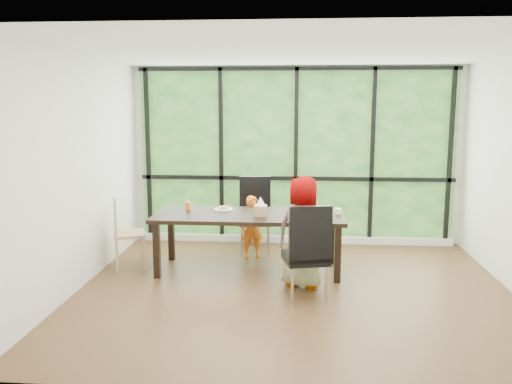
{
  "coord_description": "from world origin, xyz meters",
  "views": [
    {
      "loc": [
        0.02,
        -5.92,
        2.15
      ],
      "look_at": [
        -0.49,
        0.59,
        1.05
      ],
      "focal_mm": 37.31,
      "sensor_mm": 36.0,
      "label": 1
    }
  ],
  "objects_px": {
    "chair_end_beech": "(129,234)",
    "chair_interior_leather": "(306,251)",
    "chair_window_leather": "(255,215)",
    "child_older": "(305,232)",
    "dining_table": "(249,242)",
    "white_mug": "(338,211)",
    "green_cup": "(330,215)",
    "orange_cup": "(188,206)",
    "tissue_box": "(261,211)",
    "child_toddler": "(253,227)",
    "plate_near": "(298,218)",
    "plate_far": "(224,209)"
  },
  "relations": [
    {
      "from": "chair_interior_leather",
      "to": "child_older",
      "type": "height_order",
      "value": "child_older"
    },
    {
      "from": "orange_cup",
      "to": "green_cup",
      "type": "distance_m",
      "value": 1.9
    },
    {
      "from": "chair_window_leather",
      "to": "child_toddler",
      "type": "height_order",
      "value": "chair_window_leather"
    },
    {
      "from": "child_toddler",
      "to": "plate_near",
      "type": "relative_size",
      "value": 3.68
    },
    {
      "from": "chair_window_leather",
      "to": "orange_cup",
      "type": "relative_size",
      "value": 10.24
    },
    {
      "from": "child_older",
      "to": "orange_cup",
      "type": "distance_m",
      "value": 1.71
    },
    {
      "from": "chair_window_leather",
      "to": "chair_end_beech",
      "type": "height_order",
      "value": "chair_window_leather"
    },
    {
      "from": "chair_interior_leather",
      "to": "chair_end_beech",
      "type": "relative_size",
      "value": 1.2
    },
    {
      "from": "child_toddler",
      "to": "green_cup",
      "type": "xyz_separation_m",
      "value": [
        1.02,
        -0.85,
        0.37
      ]
    },
    {
      "from": "tissue_box",
      "to": "chair_interior_leather",
      "type": "bearing_deg",
      "value": -55.55
    },
    {
      "from": "child_older",
      "to": "white_mug",
      "type": "height_order",
      "value": "child_older"
    },
    {
      "from": "dining_table",
      "to": "white_mug",
      "type": "distance_m",
      "value": 1.21
    },
    {
      "from": "child_toddler",
      "to": "orange_cup",
      "type": "bearing_deg",
      "value": -172.69
    },
    {
      "from": "orange_cup",
      "to": "chair_window_leather",
      "type": "bearing_deg",
      "value": 40.95
    },
    {
      "from": "chair_interior_leather",
      "to": "plate_far",
      "type": "height_order",
      "value": "chair_interior_leather"
    },
    {
      "from": "child_toddler",
      "to": "plate_far",
      "type": "xyz_separation_m",
      "value": [
        -0.35,
        -0.37,
        0.32
      ]
    },
    {
      "from": "green_cup",
      "to": "orange_cup",
      "type": "bearing_deg",
      "value": 165.99
    },
    {
      "from": "chair_interior_leather",
      "to": "tissue_box",
      "type": "xyz_separation_m",
      "value": [
        -0.55,
        0.81,
        0.28
      ]
    },
    {
      "from": "dining_table",
      "to": "child_toddler",
      "type": "distance_m",
      "value": 0.59
    },
    {
      "from": "chair_window_leather",
      "to": "child_toddler",
      "type": "relative_size",
      "value": 1.23
    },
    {
      "from": "orange_cup",
      "to": "tissue_box",
      "type": "distance_m",
      "value": 1.03
    },
    {
      "from": "child_older",
      "to": "white_mug",
      "type": "distance_m",
      "value": 0.75
    },
    {
      "from": "chair_interior_leather",
      "to": "chair_end_beech",
      "type": "height_order",
      "value": "chair_interior_leather"
    },
    {
      "from": "dining_table",
      "to": "orange_cup",
      "type": "bearing_deg",
      "value": 166.66
    },
    {
      "from": "chair_end_beech",
      "to": "green_cup",
      "type": "bearing_deg",
      "value": -115.36
    },
    {
      "from": "child_older",
      "to": "plate_near",
      "type": "bearing_deg",
      "value": -54.95
    },
    {
      "from": "tissue_box",
      "to": "chair_end_beech",
      "type": "bearing_deg",
      "value": 175.64
    },
    {
      "from": "dining_table",
      "to": "chair_window_leather",
      "type": "distance_m",
      "value": 0.93
    },
    {
      "from": "chair_window_leather",
      "to": "green_cup",
      "type": "height_order",
      "value": "chair_window_leather"
    },
    {
      "from": "chair_end_beech",
      "to": "plate_near",
      "type": "xyz_separation_m",
      "value": [
        2.2,
        -0.24,
        0.31
      ]
    },
    {
      "from": "chair_window_leather",
      "to": "plate_far",
      "type": "height_order",
      "value": "chair_window_leather"
    },
    {
      "from": "plate_near",
      "to": "white_mug",
      "type": "distance_m",
      "value": 0.59
    },
    {
      "from": "chair_end_beech",
      "to": "tissue_box",
      "type": "bearing_deg",
      "value": -113.62
    },
    {
      "from": "plate_far",
      "to": "green_cup",
      "type": "xyz_separation_m",
      "value": [
        1.37,
        -0.48,
        0.05
      ]
    },
    {
      "from": "dining_table",
      "to": "chair_window_leather",
      "type": "xyz_separation_m",
      "value": [
        0.01,
        0.92,
        0.17
      ]
    },
    {
      "from": "chair_end_beech",
      "to": "chair_interior_leather",
      "type": "bearing_deg",
      "value": -131.61
    },
    {
      "from": "chair_end_beech",
      "to": "child_older",
      "type": "distance_m",
      "value": 2.36
    },
    {
      "from": "child_toddler",
      "to": "green_cup",
      "type": "distance_m",
      "value": 1.37
    },
    {
      "from": "child_toddler",
      "to": "orange_cup",
      "type": "xyz_separation_m",
      "value": [
        -0.82,
        -0.39,
        0.36
      ]
    },
    {
      "from": "child_toddler",
      "to": "dining_table",
      "type": "bearing_deg",
      "value": -107.93
    },
    {
      "from": "chair_window_leather",
      "to": "child_older",
      "type": "relative_size",
      "value": 0.82
    },
    {
      "from": "chair_interior_leather",
      "to": "plate_near",
      "type": "height_order",
      "value": "chair_interior_leather"
    },
    {
      "from": "dining_table",
      "to": "plate_near",
      "type": "xyz_separation_m",
      "value": [
        0.63,
        -0.23,
        0.38
      ]
    },
    {
      "from": "chair_end_beech",
      "to": "plate_near",
      "type": "height_order",
      "value": "chair_end_beech"
    },
    {
      "from": "child_toddler",
      "to": "child_older",
      "type": "relative_size",
      "value": 0.67
    },
    {
      "from": "white_mug",
      "to": "chair_end_beech",
      "type": "bearing_deg",
      "value": -178.88
    },
    {
      "from": "chair_interior_leather",
      "to": "white_mug",
      "type": "distance_m",
      "value": 1.11
    },
    {
      "from": "chair_window_leather",
      "to": "chair_interior_leather",
      "type": "bearing_deg",
      "value": -73.98
    },
    {
      "from": "plate_far",
      "to": "white_mug",
      "type": "xyz_separation_m",
      "value": [
        1.49,
        -0.15,
        0.03
      ]
    },
    {
      "from": "child_older",
      "to": "orange_cup",
      "type": "xyz_separation_m",
      "value": [
        -1.54,
        0.74,
        0.14
      ]
    }
  ]
}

